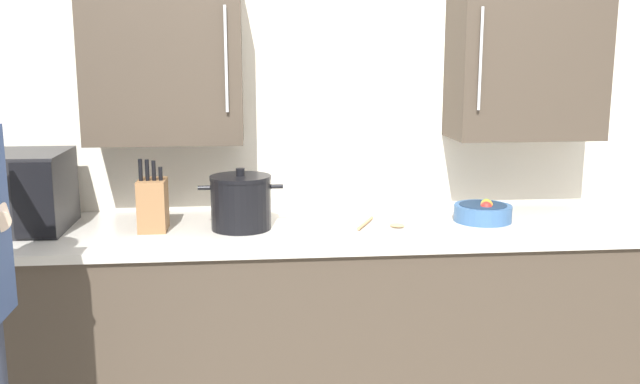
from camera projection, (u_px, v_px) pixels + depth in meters
back_wall_tiled at (344, 118)px, 3.21m from camera, size 4.25×0.44×2.51m
counter_unit at (354, 328)px, 3.03m from camera, size 3.88×0.72×0.91m
stock_pot at (241, 202)px, 2.85m from camera, size 0.34×0.25×0.25m
wooden_spoon at (382, 224)px, 2.90m from camera, size 0.21×0.20×0.02m
knife_block at (153, 204)px, 2.82m from camera, size 0.11×0.15×0.29m
fruit_bowl at (483, 212)px, 2.99m from camera, size 0.24×0.24×0.10m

